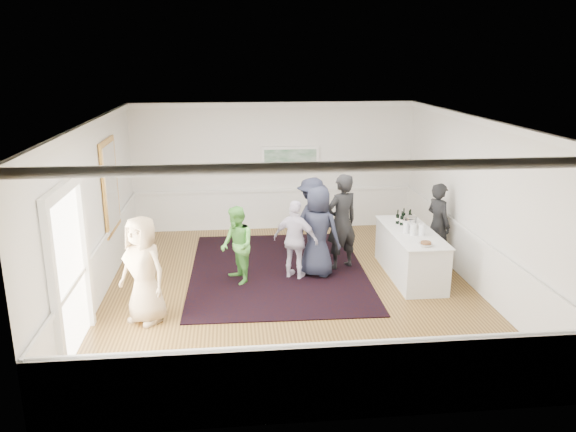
{
  "coord_description": "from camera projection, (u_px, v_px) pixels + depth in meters",
  "views": [
    {
      "loc": [
        -1.07,
        -9.79,
        4.28
      ],
      "look_at": [
        -0.04,
        0.2,
        1.4
      ],
      "focal_mm": 35.0,
      "sensor_mm": 36.0,
      "label": 1
    }
  ],
  "objects": [
    {
      "name": "ice_bucket",
      "position": [
        410.0,
        223.0,
        11.2
      ],
      "size": [
        0.26,
        0.26,
        0.25
      ],
      "primitive_type": "cylinder",
      "color": "silver",
      "rests_on": "serving_table"
    },
    {
      "name": "bartender",
      "position": [
        438.0,
        224.0,
        11.72
      ],
      "size": [
        0.61,
        0.75,
        1.76
      ],
      "primitive_type": "imported",
      "rotation": [
        0.0,
        0.0,
        1.91
      ],
      "color": "black",
      "rests_on": "floor"
    },
    {
      "name": "wall_front",
      "position": [
        330.0,
        300.0,
        6.38
      ],
      "size": [
        7.0,
        0.02,
        3.2
      ],
      "primitive_type": "cube",
      "color": "white",
      "rests_on": "floor"
    },
    {
      "name": "guest_green",
      "position": [
        237.0,
        245.0,
        10.78
      ],
      "size": [
        0.79,
        0.89,
        1.52
      ],
      "primitive_type": "imported",
      "rotation": [
        0.0,
        0.0,
        -1.24
      ],
      "color": "#5DBB4A",
      "rests_on": "floor"
    },
    {
      "name": "guest_lilac",
      "position": [
        296.0,
        240.0,
        11.0
      ],
      "size": [
        1.0,
        0.79,
        1.59
      ],
      "primitive_type": "imported",
      "rotation": [
        0.0,
        0.0,
        2.63
      ],
      "color": "silver",
      "rests_on": "floor"
    },
    {
      "name": "landscape_painting",
      "position": [
        290.0,
        160.0,
        13.97
      ],
      "size": [
        1.44,
        0.06,
        0.66
      ],
      "color": "white",
      "rests_on": "wall_back"
    },
    {
      "name": "serving_table",
      "position": [
        410.0,
        253.0,
        11.19
      ],
      "size": [
        0.88,
        2.33,
        0.94
      ],
      "color": "silver",
      "rests_on": "floor"
    },
    {
      "name": "guest_dark_a",
      "position": [
        312.0,
        218.0,
        12.15
      ],
      "size": [
        1.32,
        1.14,
        1.78
      ],
      "primitive_type": "imported",
      "rotation": [
        0.0,
        0.0,
        3.66
      ],
      "color": "#1E2132",
      "rests_on": "floor"
    },
    {
      "name": "guest_navy",
      "position": [
        318.0,
        232.0,
        11.11
      ],
      "size": [
        1.07,
        0.96,
        1.83
      ],
      "primitive_type": "imported",
      "rotation": [
        0.0,
        0.0,
        2.59
      ],
      "color": "#1E2132",
      "rests_on": "floor"
    },
    {
      "name": "wainscoting",
      "position": [
        291.0,
        265.0,
        10.51
      ],
      "size": [
        7.0,
        8.0,
        1.0
      ],
      "primitive_type": null,
      "color": "white",
      "rests_on": "floor"
    },
    {
      "name": "ceiling",
      "position": [
        292.0,
        120.0,
        9.76
      ],
      "size": [
        7.0,
        8.0,
        0.02
      ],
      "primitive_type": "cube",
      "color": "white",
      "rests_on": "wall_back"
    },
    {
      "name": "wall_left",
      "position": [
        94.0,
        214.0,
        9.86
      ],
      "size": [
        0.02,
        8.0,
        3.2
      ],
      "primitive_type": "cube",
      "color": "white",
      "rests_on": "floor"
    },
    {
      "name": "floor",
      "position": [
        291.0,
        290.0,
        10.65
      ],
      "size": [
        8.0,
        8.0,
        0.0
      ],
      "primitive_type": "plane",
      "color": "olive",
      "rests_on": "ground"
    },
    {
      "name": "area_rug",
      "position": [
        278.0,
        270.0,
        11.59
      ],
      "size": [
        3.63,
        4.71,
        0.02
      ],
      "primitive_type": "cube",
      "rotation": [
        0.0,
        0.0,
        -0.02
      ],
      "color": "black",
      "rests_on": "floor"
    },
    {
      "name": "nut_bowl",
      "position": [
        426.0,
        244.0,
        10.2
      ],
      "size": [
        0.26,
        0.26,
        0.08
      ],
      "color": "white",
      "rests_on": "serving_table"
    },
    {
      "name": "wine_bottles",
      "position": [
        405.0,
        216.0,
        11.52
      ],
      "size": [
        0.35,
        0.29,
        0.31
      ],
      "color": "black",
      "rests_on": "serving_table"
    },
    {
      "name": "doorway",
      "position": [
        69.0,
        261.0,
        8.1
      ],
      "size": [
        0.1,
        1.78,
        2.56
      ],
      "color": "white",
      "rests_on": "wall_left"
    },
    {
      "name": "mirror",
      "position": [
        111.0,
        186.0,
        11.05
      ],
      "size": [
        0.05,
        1.25,
        1.85
      ],
      "color": "gold",
      "rests_on": "wall_left"
    },
    {
      "name": "wall_back",
      "position": [
        274.0,
        167.0,
        14.03
      ],
      "size": [
        7.0,
        0.02,
        3.2
      ],
      "primitive_type": "cube",
      "color": "white",
      "rests_on": "floor"
    },
    {
      "name": "wall_right",
      "position": [
        476.0,
        203.0,
        10.55
      ],
      "size": [
        0.02,
        8.0,
        3.2
      ],
      "primitive_type": "cube",
      "color": "white",
      "rests_on": "floor"
    },
    {
      "name": "juice_pitchers",
      "position": [
        414.0,
        228.0,
        10.83
      ],
      "size": [
        0.37,
        0.3,
        0.24
      ],
      "color": "#56A33A",
      "rests_on": "serving_table"
    },
    {
      "name": "guest_tan",
      "position": [
        143.0,
        270.0,
        9.15
      ],
      "size": [
        1.06,
        0.98,
        1.82
      ],
      "primitive_type": "imported",
      "rotation": [
        0.0,
        0.0,
        -0.61
      ],
      "color": "tan",
      "rests_on": "floor"
    },
    {
      "name": "guest_dark_b",
      "position": [
        342.0,
        222.0,
        11.47
      ],
      "size": [
        0.86,
        0.74,
        2.0
      ],
      "primitive_type": "imported",
      "rotation": [
        0.0,
        0.0,
        3.58
      ],
      "color": "black",
      "rests_on": "floor"
    }
  ]
}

